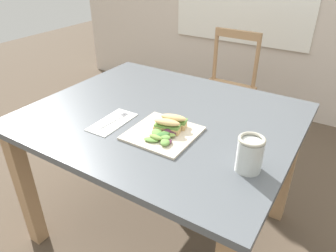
{
  "coord_description": "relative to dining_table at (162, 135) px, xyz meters",
  "views": [
    {
      "loc": [
        0.66,
        -0.99,
        1.42
      ],
      "look_at": [
        0.05,
        -0.02,
        0.76
      ],
      "focal_mm": 33.57,
      "sensor_mm": 36.0,
      "label": 1
    }
  ],
  "objects": [
    {
      "name": "sandwich_half_back",
      "position": [
        0.12,
        -0.08,
        0.15
      ],
      "size": [
        0.12,
        0.07,
        0.06
      ],
      "color": "#DBB270",
      "rests_on": "plate_lunch"
    },
    {
      "name": "sandwich_half_front",
      "position": [
        0.12,
        -0.13,
        0.15
      ],
      "size": [
        0.12,
        0.07,
        0.06
      ],
      "color": "#DBB270",
      "rests_on": "plate_lunch"
    },
    {
      "name": "plate_lunch",
      "position": [
        0.11,
        -0.15,
        0.12
      ],
      "size": [
        0.27,
        0.27,
        0.01
      ],
      "primitive_type": "cube",
      "color": "beige",
      "rests_on": "dining_table"
    },
    {
      "name": "mason_jar_iced_tea",
      "position": [
        0.48,
        -0.19,
        0.17
      ],
      "size": [
        0.09,
        0.09,
        0.13
      ],
      "color": "#C67528",
      "rests_on": "dining_table"
    },
    {
      "name": "ground_plane",
      "position": [
        0.06,
        -0.09,
        -0.62
      ],
      "size": [
        9.01,
        9.01,
        0.0
      ],
      "primitive_type": "plane",
      "color": "brown"
    },
    {
      "name": "dining_table",
      "position": [
        0.0,
        0.0,
        0.0
      ],
      "size": [
        1.21,
        1.02,
        0.74
      ],
      "color": "#51565B",
      "rests_on": "ground"
    },
    {
      "name": "fork_on_napkin",
      "position": [
        -0.14,
        -0.17,
        0.12
      ],
      "size": [
        0.03,
        0.19,
        0.0
      ],
      "color": "silver",
      "rests_on": "napkin_folded"
    },
    {
      "name": "salad_mixed_greens",
      "position": [
        0.13,
        -0.19,
        0.14
      ],
      "size": [
        0.12,
        0.14,
        0.02
      ],
      "color": "#4C2338",
      "rests_on": "plate_lunch"
    },
    {
      "name": "chair_wooden_far",
      "position": [
        -0.11,
        1.09,
        -0.18
      ],
      "size": [
        0.4,
        0.4,
        0.87
      ],
      "color": "tan",
      "rests_on": "ground"
    },
    {
      "name": "napkin_folded",
      "position": [
        -0.14,
        -0.19,
        0.12
      ],
      "size": [
        0.12,
        0.24,
        0.0
      ],
      "primitive_type": "cube",
      "rotation": [
        0.0,
        0.0,
        0.02
      ],
      "color": "white",
      "rests_on": "dining_table"
    }
  ]
}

